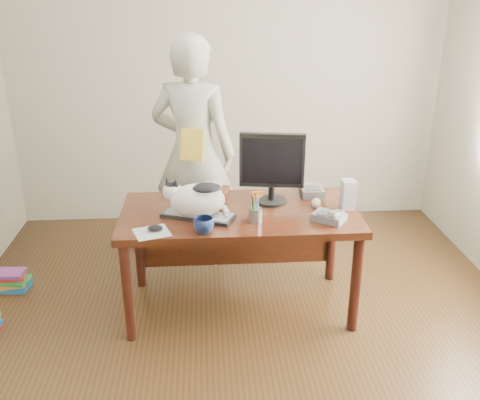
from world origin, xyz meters
name	(u,v)px	position (x,y,z in m)	size (l,w,h in m)	color
room	(247,152)	(0.00, 0.00, 1.35)	(4.50, 4.50, 4.50)	black
desk	(239,226)	(0.00, 0.68, 0.60)	(1.60, 0.80, 0.75)	black
keyboard	(198,215)	(-0.28, 0.51, 0.76)	(0.51, 0.35, 0.03)	black
cat	(196,198)	(-0.29, 0.52, 0.88)	(0.46, 0.34, 0.26)	white
monitor	(272,165)	(0.23, 0.73, 1.03)	(0.45, 0.25, 0.50)	black
pen_cup	(256,213)	(0.09, 0.42, 0.81)	(0.09, 0.09, 0.21)	gray
mousepad	(152,232)	(-0.56, 0.30, 0.75)	(0.26, 0.25, 0.00)	#B4BAC1
mouse	(155,228)	(-0.54, 0.32, 0.77)	(0.11, 0.09, 0.04)	black
coffee_mug	(204,226)	(-0.24, 0.27, 0.80)	(0.13, 0.13, 0.10)	#0E1738
phone	(330,216)	(0.57, 0.40, 0.78)	(0.24, 0.23, 0.09)	#5A5B5F
speaker	(348,194)	(0.74, 0.60, 0.85)	(0.09, 0.10, 0.20)	#9B9B9D
baseball	(316,203)	(0.53, 0.62, 0.78)	(0.07, 0.07, 0.07)	beige
book_stack	(214,191)	(-0.16, 0.91, 0.78)	(0.24, 0.20, 0.08)	#4A1413
calculator	(312,191)	(0.55, 0.87, 0.78)	(0.17, 0.22, 0.06)	#5A5B5F
person	(193,153)	(-0.31, 1.36, 0.93)	(0.68, 0.45, 1.86)	silver
held_book	(193,145)	(-0.31, 1.19, 1.05)	(0.20, 0.15, 0.24)	gold
book_pile_b	(12,280)	(-1.72, 0.95, 0.07)	(0.26, 0.20, 0.15)	#165289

